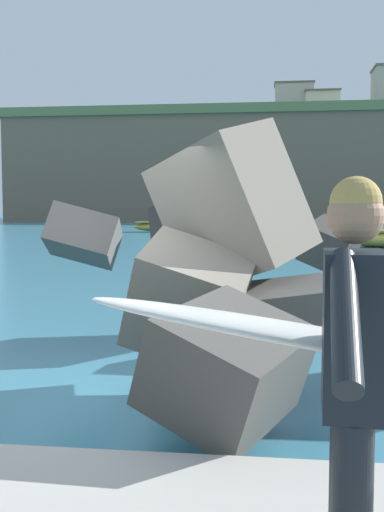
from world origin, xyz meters
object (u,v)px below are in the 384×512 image
Objects in this scene: boat_near_centre at (383,237)px; station_building_west at (294,104)px; surfer_with_board at (342,367)px; station_building_east at (321,109)px; boat_near_left at (167,224)px.

boat_near_centre is 1.13× the size of station_building_west.
surfer_with_board is 100.30m from station_building_west.
station_building_west is at bearing 91.48° from boat_near_centre.
station_building_west is 4.38m from station_building_east.
station_building_west is at bearing 88.11° from surfer_with_board.
boat_near_centre is at bearing 79.73° from surfer_with_board.
boat_near_left is 57.46m from station_building_west.
station_building_east is (2.46, 71.21, 17.06)m from boat_near_centre.
boat_near_left is 21.82m from boat_near_centre.
boat_near_left is 0.75× the size of boat_near_centre.
surfer_with_board is 28.56m from boat_near_centre.
surfer_with_board is 46.10m from boat_near_left.
surfer_with_board is at bearing -91.89° from station_building_west.
station_building_east is at bearing 73.66° from boat_near_left.
surfer_with_board is 0.32× the size of station_building_west.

